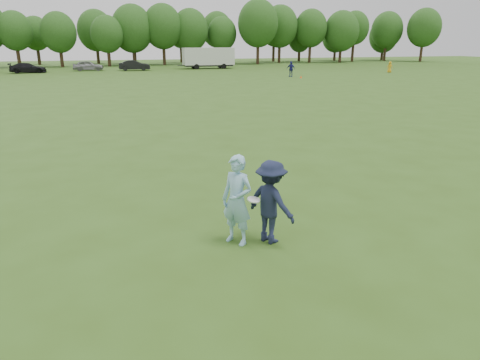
{
  "coord_description": "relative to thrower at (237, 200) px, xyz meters",
  "views": [
    {
      "loc": [
        -2.79,
        -7.66,
        4.15
      ],
      "look_at": [
        -0.0,
        1.31,
        1.1
      ],
      "focal_mm": 32.0,
      "sensor_mm": 36.0,
      "label": 1
    }
  ],
  "objects": [
    {
      "name": "disc_in_play",
      "position": [
        0.29,
        -0.24,
        0.07
      ],
      "size": [
        0.32,
        0.32,
        0.09
      ],
      "color": "white",
      "rests_on": "ground"
    },
    {
      "name": "player_far_b",
      "position": [
        19.58,
        41.68,
        -0.05
      ],
      "size": [
        1.09,
        1.08,
        1.84
      ],
      "primitive_type": "imported",
      "rotation": [
        0.0,
        0.0,
        -0.78
      ],
      "color": "navy",
      "rests_on": "ground"
    },
    {
      "name": "player_far_c",
      "position": [
        35.64,
        44.25,
        -0.21
      ],
      "size": [
        0.85,
        0.88,
        1.52
      ],
      "primitive_type": "imported",
      "rotation": [
        0.0,
        0.0,
        2.29
      ],
      "color": "gold",
      "rests_on": "ground"
    },
    {
      "name": "car_f",
      "position": [
        2.08,
        59.44,
        -0.23
      ],
      "size": [
        4.61,
        1.85,
        1.49
      ],
      "primitive_type": "imported",
      "rotation": [
        0.0,
        0.0,
        1.51
      ],
      "color": "black",
      "rests_on": "ground"
    },
    {
      "name": "ground",
      "position": [
        0.35,
        -0.39,
        -0.97
      ],
      "size": [
        200.0,
        200.0,
        0.0
      ],
      "primitive_type": "plane",
      "color": "#304F16",
      "rests_on": "ground"
    },
    {
      "name": "field_cone",
      "position": [
        19.91,
        39.4,
        -0.82
      ],
      "size": [
        0.28,
        0.28,
        0.3
      ],
      "primitive_type": "cone",
      "color": "#F4490C",
      "rests_on": "ground"
    },
    {
      "name": "thrower",
      "position": [
        0.0,
        0.0,
        0.0
      ],
      "size": [
        0.81,
        0.84,
        1.94
      ],
      "primitive_type": "imported",
      "rotation": [
        0.0,
        0.0,
        -0.89
      ],
      "color": "#89BDD3",
      "rests_on": "ground"
    },
    {
      "name": "defender",
      "position": [
        0.71,
        -0.15,
        -0.06
      ],
      "size": [
        1.15,
        1.35,
        1.82
      ],
      "primitive_type": "imported",
      "rotation": [
        0.0,
        0.0,
        2.07
      ],
      "color": "#191F38",
      "rests_on": "ground"
    },
    {
      "name": "treeline",
      "position": [
        3.16,
        76.51,
        5.29
      ],
      "size": [
        130.35,
        18.39,
        11.74
      ],
      "color": "#332114",
      "rests_on": "ground"
    },
    {
      "name": "cargo_trailer",
      "position": [
        13.72,
        60.79,
        0.8
      ],
      "size": [
        9.0,
        2.75,
        3.2
      ],
      "color": "silver",
      "rests_on": "ground"
    },
    {
      "name": "car_d",
      "position": [
        -12.29,
        58.35,
        -0.29
      ],
      "size": [
        4.83,
        2.24,
        1.37
      ],
      "primitive_type": "imported",
      "rotation": [
        0.0,
        0.0,
        1.64
      ],
      "color": "black",
      "rests_on": "ground"
    },
    {
      "name": "car_e",
      "position": [
        -4.5,
        60.98,
        -0.23
      ],
      "size": [
        4.34,
        1.76,
        1.48
      ],
      "primitive_type": "imported",
      "rotation": [
        0.0,
        0.0,
        1.57
      ],
      "color": "gray",
      "rests_on": "ground"
    }
  ]
}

